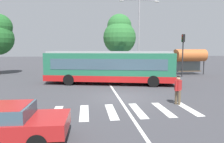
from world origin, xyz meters
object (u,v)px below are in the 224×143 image
at_px(traffic_light_far_corner, 183,49).
at_px(twin_arm_street_lamp, 139,29).
at_px(parked_car_blue, 121,66).
at_px(bus_stop_shelter, 190,56).
at_px(foreground_sedan, 1,122).
at_px(pedestrian_crossing_street, 178,88).
at_px(parked_car_red, 83,67).
at_px(parked_car_white, 138,66).
at_px(background_tree_right, 119,34).
at_px(parked_car_silver, 101,67).
at_px(city_transit_bus, 109,67).

distance_m(traffic_light_far_corner, twin_arm_street_lamp, 6.02).
height_order(parked_car_blue, bus_stop_shelter, bus_stop_shelter).
bearing_deg(twin_arm_street_lamp, bus_stop_shelter, -11.11).
bearing_deg(foreground_sedan, parked_car_blue, 70.01).
bearing_deg(pedestrian_crossing_street, foreground_sedan, -154.66).
relative_size(parked_car_red, parked_car_blue, 1.00).
distance_m(parked_car_white, background_tree_right, 6.00).
bearing_deg(traffic_light_far_corner, parked_car_silver, 146.23).
bearing_deg(parked_car_red, foreground_sedan, -96.53).
xyz_separation_m(foreground_sedan, twin_arm_street_lamp, (9.69, 18.39, 5.12)).
relative_size(city_transit_bus, parked_car_silver, 2.62).
distance_m(pedestrian_crossing_street, twin_arm_street_lamp, 15.35).
bearing_deg(pedestrian_crossing_street, background_tree_right, 90.35).
height_order(parked_car_red, parked_car_white, same).
distance_m(parked_car_red, parked_car_blue, 5.45).
height_order(parked_car_blue, parked_car_white, same).
relative_size(foreground_sedan, background_tree_right, 0.52).
xyz_separation_m(pedestrian_crossing_street, parked_car_white, (2.21, 17.66, -0.20)).
height_order(city_transit_bus, bus_stop_shelter, bus_stop_shelter).
xyz_separation_m(bus_stop_shelter, twin_arm_street_lamp, (-6.39, 1.25, 3.47)).
xyz_separation_m(foreground_sedan, parked_car_white, (10.47, 21.57, 0.00)).
bearing_deg(parked_car_silver, traffic_light_far_corner, -33.77).
bearing_deg(city_transit_bus, pedestrian_crossing_street, -67.21).
xyz_separation_m(parked_car_red, twin_arm_street_lamp, (7.23, -3.08, 5.12)).
relative_size(foreground_sedan, parked_car_red, 1.00).
bearing_deg(parked_car_silver, parked_car_white, 1.93).
bearing_deg(parked_car_blue, parked_car_red, -177.15).
bearing_deg(background_tree_right, parked_car_silver, -136.27).
xyz_separation_m(parked_car_red, background_tree_right, (5.69, 2.86, 4.80)).
bearing_deg(background_tree_right, parked_car_red, -153.28).
distance_m(parked_car_red, background_tree_right, 7.97).
distance_m(parked_car_blue, traffic_light_far_corner, 9.35).
xyz_separation_m(parked_car_red, bus_stop_shelter, (13.62, -4.33, 1.65)).
distance_m(traffic_light_far_corner, bus_stop_shelter, 2.79).
xyz_separation_m(parked_car_silver, twin_arm_street_lamp, (4.62, -3.01, 5.12)).
xyz_separation_m(pedestrian_crossing_street, twin_arm_street_lamp, (1.42, 14.47, 4.92)).
xyz_separation_m(traffic_light_far_corner, bus_stop_shelter, (1.90, 1.83, -0.91)).
bearing_deg(parked_car_blue, background_tree_right, 84.71).
relative_size(parked_car_blue, traffic_light_far_corner, 0.92).
bearing_deg(city_transit_bus, background_tree_right, 76.52).
bearing_deg(pedestrian_crossing_street, parked_car_blue, 91.17).
bearing_deg(background_tree_right, foreground_sedan, -108.51).
distance_m(pedestrian_crossing_street, parked_car_red, 18.49).
bearing_deg(foreground_sedan, bus_stop_shelter, 46.82).
height_order(bus_stop_shelter, twin_arm_street_lamp, twin_arm_street_lamp).
height_order(pedestrian_crossing_street, parked_car_white, pedestrian_crossing_street).
bearing_deg(parked_car_blue, parked_car_silver, -173.05).
bearing_deg(background_tree_right, traffic_light_far_corner, -56.22).
distance_m(city_transit_bus, parked_car_red, 10.32).
distance_m(bus_stop_shelter, twin_arm_street_lamp, 7.37).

